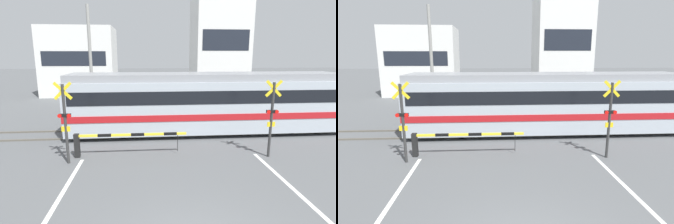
% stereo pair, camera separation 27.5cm
% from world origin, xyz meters
% --- Properties ---
extents(rail_track_near, '(50.00, 0.10, 0.08)m').
position_xyz_m(rail_track_near, '(0.00, 8.51, 0.04)').
color(rail_track_near, '#5B564C').
rests_on(rail_track_near, ground_plane).
extents(rail_track_far, '(50.00, 0.10, 0.08)m').
position_xyz_m(rail_track_far, '(0.00, 9.95, 0.04)').
color(rail_track_far, '#5B564C').
rests_on(rail_track_far, ground_plane).
extents(commuter_train, '(14.46, 2.74, 3.21)m').
position_xyz_m(commuter_train, '(2.25, 9.23, 1.72)').
color(commuter_train, '#ADB7C1').
rests_on(commuter_train, ground_plane).
extents(crossing_barrier_near, '(4.63, 0.20, 1.00)m').
position_xyz_m(crossing_barrier_near, '(-2.49, 6.12, 0.73)').
color(crossing_barrier_near, black).
rests_on(crossing_barrier_near, ground_plane).
extents(crossing_barrier_far, '(4.63, 0.20, 1.00)m').
position_xyz_m(crossing_barrier_far, '(2.49, 12.14, 0.73)').
color(crossing_barrier_far, black).
rests_on(crossing_barrier_far, ground_plane).
extents(crossing_signal_left, '(0.68, 0.15, 3.19)m').
position_xyz_m(crossing_signal_left, '(-4.05, 5.52, 1.76)').
color(crossing_signal_left, '#333333').
rests_on(crossing_signal_left, ground_plane).
extents(crossing_signal_right, '(0.68, 0.15, 3.19)m').
position_xyz_m(crossing_signal_right, '(4.05, 5.52, 1.76)').
color(crossing_signal_right, '#333333').
rests_on(crossing_signal_right, ground_plane).
extents(pedestrian, '(0.38, 0.24, 1.80)m').
position_xyz_m(pedestrian, '(0.62, 15.06, 1.05)').
color(pedestrian, '#23232D').
rests_on(pedestrian, ground_plane).
extents(building_left_of_street, '(7.20, 5.11, 6.93)m').
position_xyz_m(building_left_of_street, '(-7.80, 24.36, 3.46)').
color(building_left_of_street, white).
rests_on(building_left_of_street, ground_plane).
extents(building_right_of_street, '(5.62, 5.11, 10.16)m').
position_xyz_m(building_right_of_street, '(7.01, 24.36, 5.08)').
color(building_right_of_street, white).
rests_on(building_right_of_street, ground_plane).
extents(utility_pole_streetside, '(0.22, 0.22, 7.48)m').
position_xyz_m(utility_pole_streetside, '(-4.80, 14.64, 3.74)').
color(utility_pole_streetside, gray).
rests_on(utility_pole_streetside, ground_plane).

